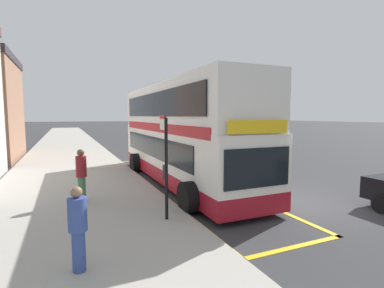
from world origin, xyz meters
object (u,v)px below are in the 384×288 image
parked_car_silver_distant (158,131)px  pedestrian_waiting_near_sign (81,173)px  double_decker_bus (180,137)px  bus_stop_sign (165,159)px  pedestrian_further_back (78,226)px

parked_car_silver_distant → pedestrian_waiting_near_sign: (-11.80, -29.93, 0.32)m
double_decker_bus → bus_stop_sign: 5.14m
double_decker_bus → pedestrian_further_back: bearing=-125.0°
double_decker_bus → parked_car_silver_distant: bearing=75.0°
bus_stop_sign → parked_car_silver_distant: size_ratio=0.69×
bus_stop_sign → pedestrian_waiting_near_sign: 3.35m
double_decker_bus → bus_stop_sign: bearing=-116.2°
pedestrian_waiting_near_sign → pedestrian_further_back: 4.55m
double_decker_bus → pedestrian_waiting_near_sign: 4.89m
bus_stop_sign → pedestrian_waiting_near_sign: bearing=129.2°
double_decker_bus → bus_stop_sign: double_decker_bus is taller
parked_car_silver_distant → bus_stop_sign: bearing=-107.2°
double_decker_bus → parked_car_silver_distant: (7.47, 27.86, -1.27)m
bus_stop_sign → pedestrian_further_back: (-2.37, -2.00, -0.81)m
parked_car_silver_distant → pedestrian_waiting_near_sign: size_ratio=2.35×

